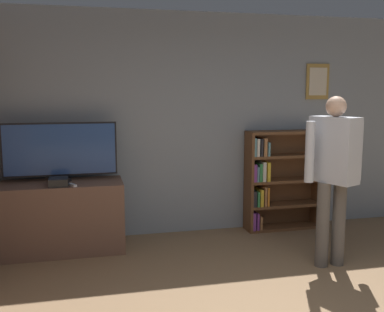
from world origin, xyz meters
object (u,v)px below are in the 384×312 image
Objects in this scene: television at (60,151)px; person at (333,166)px; game_console at (59,182)px; bookshelf at (277,180)px.

television is 0.71× the size of person.
game_console is 0.13× the size of person.
person reaches higher than bookshelf.
bookshelf is at bearing 7.96° from game_console.
television is at bearing -136.90° from person.
person is at bearing -23.43° from television.
television is 2.89m from person.
bookshelf is (2.63, 0.13, -0.47)m from television.
person reaches higher than television.
bookshelf is (2.64, 0.37, -0.17)m from game_console.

